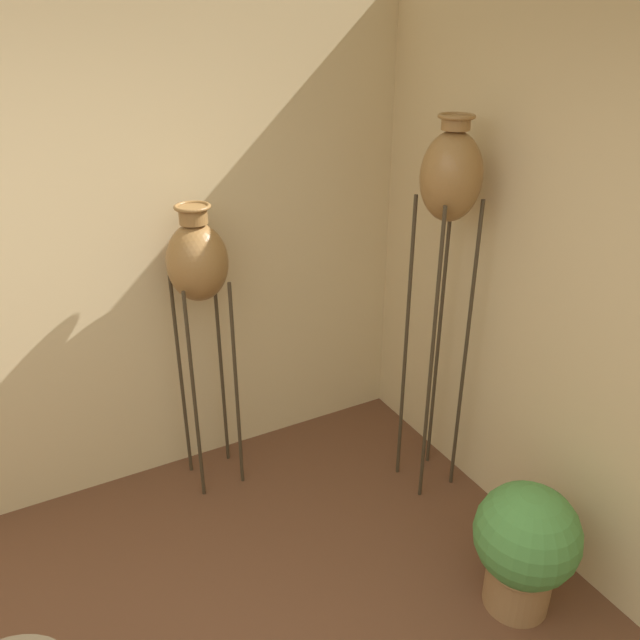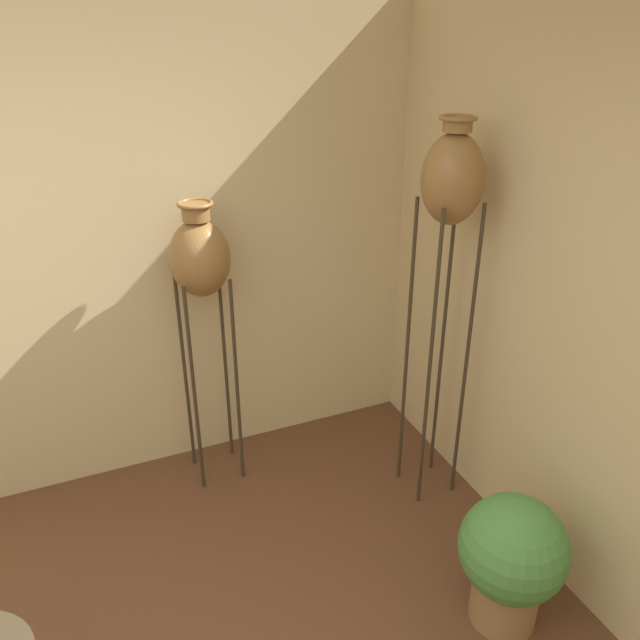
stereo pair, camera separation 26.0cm
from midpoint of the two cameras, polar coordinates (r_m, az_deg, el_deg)
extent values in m
cube|color=#D1B784|center=(3.43, -24.17, 4.44)|extent=(8.39, 0.06, 2.70)
cylinder|color=#382D1E|center=(3.26, 12.25, -4.64)|extent=(0.02, 0.02, 1.70)
cylinder|color=#382D1E|center=(3.38, 15.40, -3.82)|extent=(0.02, 0.02, 1.70)
cylinder|color=#382D1E|center=(3.42, 10.12, -2.91)|extent=(0.02, 0.02, 1.70)
cylinder|color=#382D1E|center=(3.54, 13.21, -2.19)|extent=(0.02, 0.02, 1.70)
torus|color=#382D1E|center=(3.08, 14.29, 10.56)|extent=(0.23, 0.23, 0.02)
ellipsoid|color=olive|center=(3.06, 14.49, 12.31)|extent=(0.30, 0.30, 0.43)
cylinder|color=olive|center=(3.02, 15.02, 16.84)|extent=(0.13, 0.13, 0.06)
torus|color=olive|center=(3.01, 15.08, 17.40)|extent=(0.17, 0.17, 0.02)
cylinder|color=#382D1E|center=(3.44, -9.28, -6.80)|extent=(0.02, 0.02, 1.27)
cylinder|color=#382D1E|center=(3.49, -5.48, -6.03)|extent=(0.02, 0.02, 1.27)
cylinder|color=#382D1E|center=(3.64, -10.24, -4.92)|extent=(0.02, 0.02, 1.27)
cylinder|color=#382D1E|center=(3.69, -6.65, -4.22)|extent=(0.02, 0.02, 1.27)
torus|color=#382D1E|center=(3.28, -8.58, 4.05)|extent=(0.25, 0.25, 0.02)
ellipsoid|color=olive|center=(3.25, -8.68, 5.55)|extent=(0.31, 0.31, 0.41)
cylinder|color=olive|center=(3.17, -8.98, 9.70)|extent=(0.14, 0.14, 0.08)
torus|color=olive|center=(3.16, -9.03, 10.43)|extent=(0.18, 0.18, 0.02)
cylinder|color=olive|center=(3.22, 18.93, -22.91)|extent=(0.30, 0.30, 0.24)
torus|color=olive|center=(3.13, 19.27, -21.44)|extent=(0.33, 0.33, 0.02)
sphere|color=#47843D|center=(3.01, 19.78, -19.12)|extent=(0.47, 0.47, 0.47)
camera|label=1|loc=(0.13, -87.73, 1.09)|focal=35.00mm
camera|label=2|loc=(0.13, 92.27, -1.09)|focal=35.00mm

